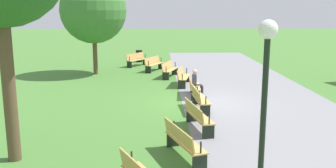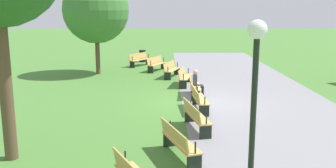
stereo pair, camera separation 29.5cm
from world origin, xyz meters
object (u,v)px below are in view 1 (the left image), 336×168
(bench_7, at_px, (183,141))
(lamp_post, at_px, (265,87))
(bench_3, at_px, (183,76))
(bench_6, at_px, (197,116))
(bench_0, at_px, (137,59))
(bench_4, at_px, (193,86))
(tree_1, at_px, (93,10))
(bench_5, at_px, (199,98))
(person_seated, at_px, (196,82))
(bench_2, at_px, (169,69))
(trash_bin, at_px, (139,56))
(bench_1, at_px, (154,63))

(bench_7, xyz_separation_m, lamp_post, (3.24, 1.13, 2.13))
(bench_3, relative_size, bench_6, 1.00)
(bench_7, bearing_deg, bench_0, 168.59)
(bench_4, bearing_deg, tree_1, -133.79)
(bench_5, bearing_deg, bench_4, 176.22)
(person_seated, xyz_separation_m, tree_1, (-5.74, -5.53, 3.16))
(bench_2, xyz_separation_m, trash_bin, (-6.38, -2.06, -0.04))
(bench_5, distance_m, bench_7, 4.82)
(bench_0, xyz_separation_m, person_seated, (8.91, 3.23, 0.16))
(bench_7, distance_m, person_seated, 7.37)
(bench_7, bearing_deg, bench_2, 161.08)
(bench_0, bearing_deg, bench_3, 56.61)
(bench_1, height_order, bench_5, same)
(bench_2, xyz_separation_m, bench_7, (11.88, 0.00, 0.00))
(bench_0, relative_size, bench_5, 0.95)
(bench_0, relative_size, bench_1, 0.96)
(bench_3, xyz_separation_m, bench_5, (4.81, 0.32, 0.00))
(bench_6, bearing_deg, bench_5, 161.13)
(bench_4, xyz_separation_m, bench_5, (2.42, 0.00, 0.00))
(bench_1, distance_m, bench_2, 2.41)
(lamp_post, bearing_deg, person_seated, -179.83)
(bench_3, bearing_deg, person_seated, 23.09)
(bench_4, relative_size, lamp_post, 0.52)
(bench_7, height_order, person_seated, person_seated)
(bench_1, distance_m, bench_6, 11.87)
(bench_1, xyz_separation_m, tree_1, (1.08, -3.51, 3.32))
(bench_5, relative_size, person_seated, 1.61)
(bench_6, xyz_separation_m, person_seated, (-4.95, 0.47, 0.16))
(bench_1, bearing_deg, tree_1, -46.38)
(bench_0, xyz_separation_m, bench_5, (11.46, 3.08, 0.00))
(trash_bin, bearing_deg, bench_6, 9.59)
(bench_3, distance_m, lamp_post, 12.97)
(bench_7, bearing_deg, lamp_post, 0.26)
(bench_6, bearing_deg, lamp_post, -6.22)
(bench_2, height_order, lamp_post, lamp_post)
(person_seated, distance_m, lamp_post, 10.70)
(tree_1, distance_m, lamp_post, 17.23)
(bench_0, distance_m, bench_1, 2.41)
(tree_1, bearing_deg, trash_bin, 155.64)
(bench_1, relative_size, bench_6, 0.98)
(bench_1, bearing_deg, bench_2, 49.04)
(bench_4, xyz_separation_m, tree_1, (-5.88, -5.37, 3.32))
(bench_7, bearing_deg, person_seated, 152.52)
(trash_bin, bearing_deg, tree_1, -24.36)
(bench_2, bearing_deg, bench_7, 18.92)
(tree_1, bearing_deg, person_seated, 43.90)
(bench_3, bearing_deg, trash_bin, -151.50)
(bench_6, bearing_deg, bench_0, 179.92)
(bench_1, relative_size, bench_3, 0.98)
(bench_3, bearing_deg, bench_4, 18.87)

